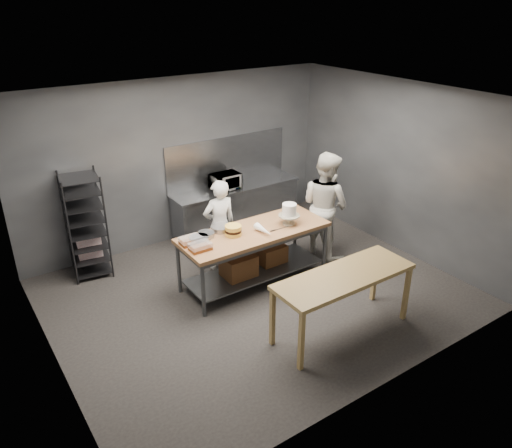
% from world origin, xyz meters
% --- Properties ---
extents(ground, '(6.00, 6.00, 0.00)m').
position_xyz_m(ground, '(0.00, 0.00, 0.00)').
color(ground, black).
rests_on(ground, ground).
extents(back_wall, '(6.00, 0.04, 3.00)m').
position_xyz_m(back_wall, '(0.00, 2.50, 1.50)').
color(back_wall, '#4C4F54').
rests_on(back_wall, ground).
extents(work_table, '(2.40, 0.90, 0.92)m').
position_xyz_m(work_table, '(0.17, 0.34, 0.57)').
color(work_table, brown).
rests_on(work_table, ground).
extents(near_counter, '(2.00, 0.70, 0.90)m').
position_xyz_m(near_counter, '(0.43, -1.42, 0.81)').
color(near_counter, olive).
rests_on(near_counter, ground).
extents(back_counter, '(2.60, 0.60, 0.90)m').
position_xyz_m(back_counter, '(1.00, 2.18, 0.45)').
color(back_counter, slate).
rests_on(back_counter, ground).
extents(splashback_panel, '(2.60, 0.02, 0.90)m').
position_xyz_m(splashback_panel, '(1.00, 2.48, 1.35)').
color(splashback_panel, slate).
rests_on(splashback_panel, back_counter).
extents(speed_rack, '(0.69, 0.73, 1.75)m').
position_xyz_m(speed_rack, '(-1.91, 2.10, 0.86)').
color(speed_rack, black).
rests_on(speed_rack, ground).
extents(chef_behind, '(0.60, 0.42, 1.57)m').
position_xyz_m(chef_behind, '(-0.03, 1.05, 0.78)').
color(chef_behind, white).
rests_on(chef_behind, ground).
extents(chef_right, '(0.80, 0.98, 1.89)m').
position_xyz_m(chef_right, '(1.72, 0.44, 0.94)').
color(chef_right, silver).
rests_on(chef_right, ground).
extents(microwave, '(0.54, 0.37, 0.30)m').
position_xyz_m(microwave, '(0.76, 2.18, 1.05)').
color(microwave, black).
rests_on(microwave, back_counter).
extents(frosted_cake_stand, '(0.34, 0.34, 0.34)m').
position_xyz_m(frosted_cake_stand, '(0.76, 0.22, 1.13)').
color(frosted_cake_stand, '#AFA68C').
rests_on(frosted_cake_stand, work_table).
extents(layer_cake, '(0.25, 0.25, 0.16)m').
position_xyz_m(layer_cake, '(-0.19, 0.37, 1.00)').
color(layer_cake, '#F4D04D').
rests_on(layer_cake, work_table).
extents(cake_pans, '(0.74, 0.43, 0.07)m').
position_xyz_m(cake_pans, '(-0.50, 0.55, 0.96)').
color(cake_pans, gray).
rests_on(cake_pans, work_table).
extents(piping_bag, '(0.13, 0.38, 0.12)m').
position_xyz_m(piping_bag, '(0.22, 0.15, 0.98)').
color(piping_bag, white).
rests_on(piping_bag, work_table).
extents(offset_spatula, '(0.36, 0.02, 0.02)m').
position_xyz_m(offset_spatula, '(0.48, 0.15, 0.93)').
color(offset_spatula, slate).
rests_on(offset_spatula, work_table).
extents(pastry_clamshells, '(0.34, 0.46, 0.11)m').
position_xyz_m(pastry_clamshells, '(-0.85, 0.35, 0.98)').
color(pastry_clamshells, '#954B1D').
rests_on(pastry_clamshells, work_table).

